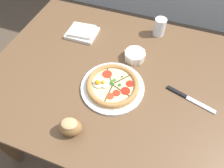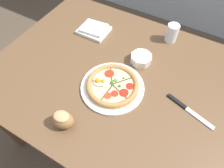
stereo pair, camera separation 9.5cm
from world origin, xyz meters
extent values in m
plane|color=brown|center=(0.00, 0.00, 0.00)|extent=(12.00, 12.00, 0.00)
cube|color=brown|center=(0.00, 0.00, 0.71)|extent=(1.34, 0.99, 0.03)
cube|color=brown|center=(-0.62, 0.44, 0.35)|extent=(0.06, 0.06, 0.70)
cube|color=brown|center=(0.62, 0.44, 0.35)|extent=(0.06, 0.06, 0.70)
cylinder|color=white|center=(0.00, -0.09, 0.74)|extent=(0.31, 0.31, 0.01)
cylinder|color=tan|center=(0.00, -0.09, 0.75)|extent=(0.25, 0.25, 0.01)
cylinder|color=beige|center=(0.00, -0.09, 0.75)|extent=(0.21, 0.21, 0.00)
torus|color=#B27A42|center=(0.00, -0.09, 0.76)|extent=(0.25, 0.25, 0.03)
cube|color=#472D19|center=(-0.03, -0.04, 0.76)|extent=(0.06, 0.09, 0.00)
cube|color=#472D19|center=(-0.05, -0.10, 0.76)|extent=(0.10, 0.03, 0.00)
cube|color=#472D19|center=(0.00, -0.14, 0.76)|extent=(0.01, 0.11, 0.00)
cube|color=#472D19|center=(0.05, -0.10, 0.76)|extent=(0.10, 0.04, 0.00)
cube|color=#472D19|center=(0.03, -0.04, 0.76)|extent=(0.07, 0.09, 0.00)
cylinder|color=red|center=(0.01, -0.15, 0.76)|extent=(0.03, 0.03, 0.00)
cylinder|color=red|center=(0.07, -0.10, 0.76)|extent=(0.04, 0.04, 0.00)
cylinder|color=red|center=(0.03, -0.13, 0.76)|extent=(0.03, 0.03, 0.00)
cylinder|color=red|center=(0.08, -0.05, 0.76)|extent=(0.04, 0.04, 0.00)
cylinder|color=red|center=(-0.05, -0.04, 0.76)|extent=(0.05, 0.05, 0.00)
ellipsoid|color=white|center=(-0.04, -0.10, 0.76)|extent=(0.07, 0.07, 0.01)
sphere|color=orange|center=(-0.04, -0.10, 0.77)|extent=(0.02, 0.02, 0.02)
ellipsoid|color=white|center=(-0.06, -0.11, 0.76)|extent=(0.08, 0.08, 0.01)
sphere|color=orange|center=(-0.07, -0.11, 0.77)|extent=(0.03, 0.03, 0.03)
cylinder|color=#386B23|center=(0.02, -0.14, 0.76)|extent=(0.01, 0.01, 0.00)
cylinder|color=#2D5B1E|center=(0.03, -0.03, 0.76)|extent=(0.01, 0.01, 0.00)
cylinder|color=#477A2D|center=(-0.05, -0.11, 0.76)|extent=(0.01, 0.01, 0.00)
cylinder|color=#2D5B1E|center=(-0.02, -0.08, 0.76)|extent=(0.02, 0.02, 0.00)
cylinder|color=#477A2D|center=(0.00, -0.06, 0.76)|extent=(0.02, 0.02, 0.00)
cylinder|color=#2D5B1E|center=(0.00, -0.09, 0.76)|extent=(0.02, 0.02, 0.00)
cylinder|color=#2D5B1E|center=(0.03, -0.08, 0.76)|extent=(0.02, 0.02, 0.00)
cylinder|color=#477A2D|center=(-0.01, -0.07, 0.76)|extent=(0.01, 0.01, 0.00)
cylinder|color=#477A2D|center=(-0.07, -0.12, 0.76)|extent=(0.02, 0.02, 0.00)
cylinder|color=silver|center=(0.05, 0.14, 0.75)|extent=(0.11, 0.11, 0.04)
cylinder|color=#AD1423|center=(0.05, 0.14, 0.76)|extent=(0.09, 0.09, 0.02)
cylinder|color=silver|center=(0.10, 0.14, 0.75)|extent=(0.01, 0.01, 0.04)
cylinder|color=silver|center=(0.08, 0.18, 0.75)|extent=(0.01, 0.01, 0.04)
cylinder|color=silver|center=(0.05, 0.19, 0.75)|extent=(0.01, 0.01, 0.04)
cylinder|color=silver|center=(0.01, 0.18, 0.75)|extent=(0.01, 0.01, 0.04)
cylinder|color=silver|center=(-0.01, 0.14, 0.75)|extent=(0.01, 0.01, 0.04)
cylinder|color=silver|center=(0.01, 0.10, 0.75)|extent=(0.01, 0.01, 0.04)
cylinder|color=silver|center=(0.05, 0.08, 0.75)|extent=(0.01, 0.01, 0.04)
cylinder|color=silver|center=(0.08, 0.10, 0.75)|extent=(0.01, 0.01, 0.04)
cube|color=silver|center=(-0.30, 0.22, 0.74)|extent=(0.17, 0.15, 0.02)
cube|color=silver|center=(-0.30, 0.22, 0.76)|extent=(0.15, 0.13, 0.02)
ellipsoid|color=olive|center=(-0.09, -0.35, 0.77)|extent=(0.11, 0.09, 0.08)
ellipsoid|color=tan|center=(-0.09, -0.35, 0.80)|extent=(0.08, 0.07, 0.02)
cube|color=silver|center=(0.41, -0.04, 0.73)|extent=(0.14, 0.06, 0.01)
cube|color=black|center=(0.30, -0.01, 0.73)|extent=(0.10, 0.04, 0.01)
cylinder|color=white|center=(0.12, 0.38, 0.78)|extent=(0.07, 0.07, 0.10)
cylinder|color=silver|center=(0.12, 0.38, 0.76)|extent=(0.06, 0.06, 0.06)
camera|label=1|loc=(0.19, -0.61, 1.53)|focal=32.00mm
camera|label=2|loc=(0.27, -0.57, 1.53)|focal=32.00mm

